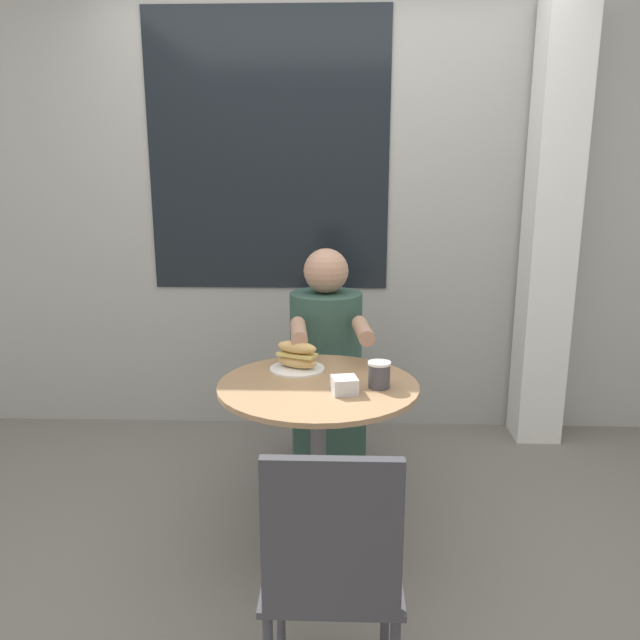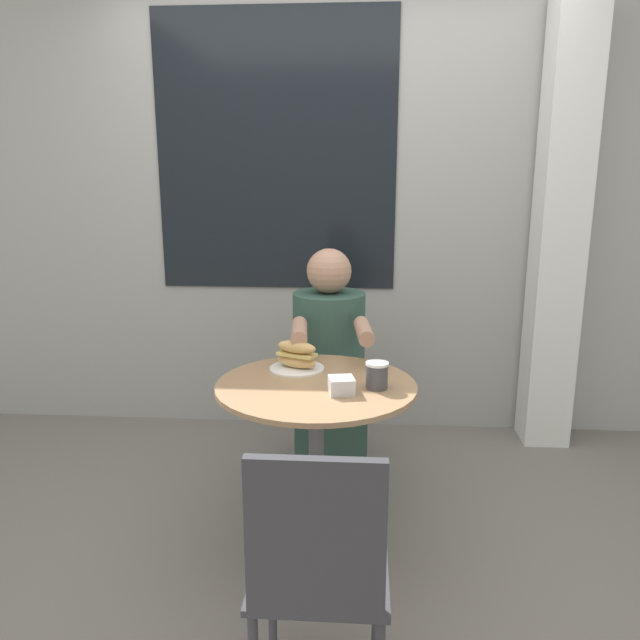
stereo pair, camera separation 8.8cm
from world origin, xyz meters
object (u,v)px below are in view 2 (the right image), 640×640
empty_chair_across (318,566)px  drink_cup (377,375)px  seated_diner (329,388)px  diner_chair (330,365)px  sandwich_on_plate (297,358)px  cafe_table (316,431)px

empty_chair_across → drink_cup: bearing=78.2°
seated_diner → empty_chair_across: seated_diner is taller
diner_chair → seated_diner: seated_diner is taller
diner_chair → seated_diner: bearing=86.6°
empty_chair_across → sandwich_on_plate: bearing=99.2°
cafe_table → seated_diner: bearing=88.2°
diner_chair → drink_cup: 1.02m
seated_diner → drink_cup: 0.70m
sandwich_on_plate → drink_cup: (0.32, -0.21, 0.00)m
seated_diner → drink_cup: bearing=103.9°
seated_diner → drink_cup: (0.21, -0.61, 0.28)m
cafe_table → sandwich_on_plate: size_ratio=3.45×
seated_diner → empty_chair_across: bearing=86.7°
empty_chair_across → drink_cup: (0.16, 0.78, 0.27)m
cafe_table → seated_diner: (0.02, 0.57, -0.03)m
seated_diner → diner_chair: bearing=-93.4°
empty_chair_across → diner_chair: bearing=92.1°
cafe_table → diner_chair: diner_chair is taller
cafe_table → drink_cup: drink_cup is taller
cafe_table → drink_cup: bearing=-8.8°
cafe_table → diner_chair: bearing=89.6°
drink_cup → sandwich_on_plate: bearing=147.4°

